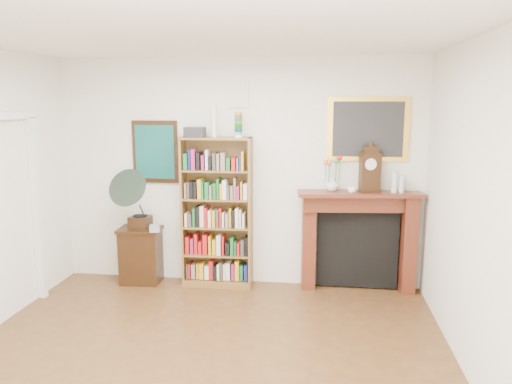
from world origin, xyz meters
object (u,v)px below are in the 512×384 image
bookshelf (217,204)px  flower_vase (332,184)px  mantel_clock (370,170)px  bottle_left (394,182)px  side_cabinet (141,255)px  fireplace (358,232)px  cd_stack (155,228)px  bottle_right (402,184)px  gramophone (135,195)px  teacup (352,190)px

bookshelf → flower_vase: bookshelf is taller
bookshelf → mantel_clock: size_ratio=3.98×
bookshelf → bottle_left: (2.11, 0.03, 0.31)m
side_cabinet → fireplace: fireplace is taller
flower_vase → cd_stack: bearing=-174.2°
bottle_right → gramophone: bearing=-176.8°
bottle_right → side_cabinet: bearing=-178.7°
gramophone → cd_stack: (0.24, -0.03, -0.40)m
bottle_right → bottle_left: bearing=-173.6°
cd_stack → teacup: bearing=2.4°
cd_stack → bottle_left: bearing=4.1°
gramophone → flower_vase: size_ratio=4.73×
mantel_clock → teacup: size_ratio=5.52×
side_cabinet → flower_vase: (2.37, 0.08, 0.95)m
fireplace → bottle_right: (0.48, -0.03, 0.60)m
teacup → side_cabinet: bearing=179.1°
gramophone → flower_vase: bearing=10.2°
side_cabinet → flower_vase: size_ratio=4.35×
mantel_clock → bottle_left: mantel_clock is taller
gramophone → cd_stack: 0.46m
mantel_clock → teacup: mantel_clock is taller
gramophone → bottle_left: size_ratio=3.22×
gramophone → teacup: bearing=7.2°
bookshelf → cd_stack: bookshelf is taller
side_cabinet → fireplace: (2.70, 0.10, 0.37)m
bookshelf → side_cabinet: 1.19m
bookshelf → flower_vase: (1.39, 0.04, 0.27)m
bookshelf → cd_stack: (-0.74, -0.17, -0.28)m
side_cabinet → mantel_clock: 3.02m
mantel_clock → side_cabinet: bearing=166.3°
cd_stack → bottle_right: bearing=4.1°
fireplace → bottle_left: bottle_left is taller
flower_vase → bottle_right: (0.80, -0.01, 0.02)m
side_cabinet → gramophone: (0.00, -0.10, 0.79)m
fireplace → teacup: bearing=-131.4°
side_cabinet → mantel_clock: mantel_clock is taller
teacup → bottle_left: (0.49, 0.10, 0.08)m
mantel_clock → flower_vase: 0.47m
fireplace → flower_vase: size_ratio=9.06×
bottle_left → cd_stack: bearing=-175.9°
fireplace → gramophone: size_ratio=1.91×
fireplace → cd_stack: size_ratio=12.32×
bookshelf → mantel_clock: bearing=-1.6°
cd_stack → teacup: 2.41m
side_cabinet → bottle_left: 3.24m
side_cabinet → bottle_right: bottle_right is taller
mantel_clock → teacup: bearing=-170.6°
bottle_right → flower_vase: bearing=179.6°
gramophone → bottle_right: gramophone is taller
cd_stack → teacup: size_ratio=1.24×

